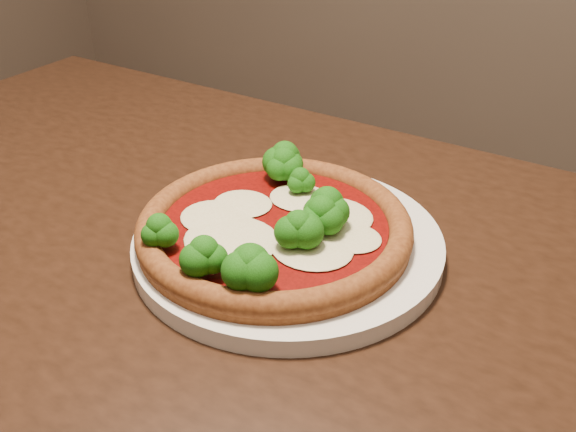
% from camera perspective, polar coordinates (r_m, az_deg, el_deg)
% --- Properties ---
extents(dining_table, '(1.30, 0.83, 0.75)m').
position_cam_1_polar(dining_table, '(0.70, -5.19, -10.58)').
color(dining_table, black).
rests_on(dining_table, floor).
extents(plate, '(0.31, 0.31, 0.02)m').
position_cam_1_polar(plate, '(0.64, 0.00, -2.38)').
color(plate, silver).
rests_on(plate, dining_table).
extents(pizza, '(0.27, 0.27, 0.06)m').
position_cam_1_polar(pizza, '(0.62, -1.16, -0.58)').
color(pizza, brown).
rests_on(pizza, plate).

